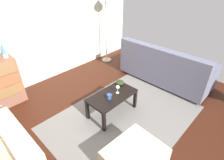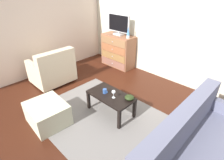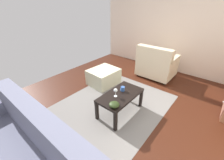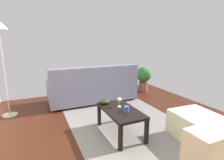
{
  "view_description": "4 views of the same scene",
  "coord_description": "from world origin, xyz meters",
  "views": [
    {
      "loc": [
        -1.66,
        -1.68,
        2.27
      ],
      "look_at": [
        0.17,
        0.07,
        0.7
      ],
      "focal_mm": 28.27,
      "sensor_mm": 36.0,
      "label": 1
    },
    {
      "loc": [
        2.08,
        -1.9,
        2.26
      ],
      "look_at": [
        0.1,
        0.13,
        0.68
      ],
      "focal_mm": 28.42,
      "sensor_mm": 36.0,
      "label": 2
    },
    {
      "loc": [
        1.93,
        1.32,
        1.91
      ],
      "look_at": [
        0.2,
        -0.11,
        0.68
      ],
      "focal_mm": 23.4,
      "sensor_mm": 36.0,
      "label": 3
    },
    {
      "loc": [
        -2.15,
        1.23,
        1.46
      ],
      "look_at": [
        0.19,
        0.17,
        0.89
      ],
      "focal_mm": 28.19,
      "sensor_mm": 36.0,
      "label": 4
    }
  ],
  "objects": [
    {
      "name": "armchair",
      "position": [
        -1.7,
        -0.11,
        0.35
      ],
      "size": [
        0.8,
        0.93,
        0.89
      ],
      "color": "#332319",
      "rests_on": "ground_plane"
    },
    {
      "name": "wine_glass",
      "position": [
        0.25,
        0.01,
        0.53
      ],
      "size": [
        0.07,
        0.07,
        0.16
      ],
      "color": "silver",
      "rests_on": "coffee_table"
    },
    {
      "name": "wall_plain_left",
      "position": [
        -2.47,
        0.0,
        1.38
      ],
      "size": [
        0.12,
        4.68,
        2.75
      ],
      "primitive_type": "cube",
      "color": "beige",
      "rests_on": "ground_plane"
    },
    {
      "name": "mug",
      "position": [
        0.03,
        0.01,
        0.46
      ],
      "size": [
        0.11,
        0.08,
        0.08
      ],
      "color": "#305499",
      "rests_on": "coffee_table"
    },
    {
      "name": "coffee_table",
      "position": [
        0.15,
        0.05,
        0.36
      ],
      "size": [
        0.88,
        0.48,
        0.42
      ],
      "color": "black",
      "rests_on": "ground_plane"
    },
    {
      "name": "ottoman",
      "position": [
        -0.47,
        -0.94,
        0.2
      ],
      "size": [
        0.73,
        0.64,
        0.39
      ],
      "primitive_type": "cube",
      "rotation": [
        0.0,
        0.0,
        -0.06
      ],
      "color": "beige",
      "rests_on": "ground_plane"
    },
    {
      "name": "bowl_decorative",
      "position": [
        0.49,
        0.17,
        0.45
      ],
      "size": [
        0.17,
        0.17,
        0.08
      ],
      "primitive_type": "ellipsoid",
      "color": "#212F13",
      "rests_on": "coffee_table"
    },
    {
      "name": "area_rug",
      "position": [
        0.2,
        -0.2,
        0.0
      ],
      "size": [
        2.6,
        1.9,
        0.01
      ],
      "primitive_type": "cube",
      "color": "slate",
      "rests_on": "ground_plane"
    },
    {
      "name": "ground_plane",
      "position": [
        0.0,
        0.0,
        -0.03
      ],
      "size": [
        5.42,
        4.68,
        0.05
      ],
      "primitive_type": "cube",
      "color": "#3B190E"
    }
  ]
}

